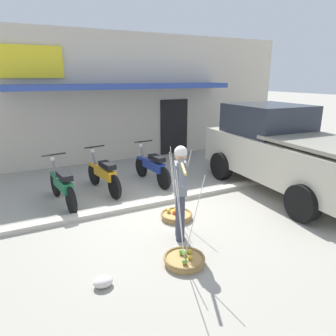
% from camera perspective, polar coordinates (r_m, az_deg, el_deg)
% --- Properties ---
extents(ground_plane, '(90.00, 90.00, 0.00)m').
position_cam_1_polar(ground_plane, '(6.51, 0.24, -8.85)').
color(ground_plane, '#9E998C').
extents(sidewalk_curb, '(20.00, 0.24, 0.10)m').
position_cam_1_polar(sidewalk_curb, '(7.07, -2.38, -6.32)').
color(sidewalk_curb, '#BAB4A5').
rests_on(sidewalk_curb, ground).
extents(fruit_vendor, '(0.69, 1.47, 1.70)m').
position_cam_1_polar(fruit_vendor, '(5.30, 2.30, -3.48)').
color(fruit_vendor, '#38384C').
rests_on(fruit_vendor, ground).
extents(fruit_basket_left_side, '(0.65, 0.65, 1.45)m').
position_cam_1_polar(fruit_basket_left_side, '(6.39, 1.55, -8.66)').
color(fruit_basket_left_side, '#B2894C').
rests_on(fruit_basket_left_side, ground).
extents(fruit_basket_right_side, '(0.65, 0.65, 1.45)m').
position_cam_1_polar(fruit_basket_right_side, '(5.00, 3.01, -16.42)').
color(fruit_basket_right_side, '#B2894C').
rests_on(fruit_basket_right_side, ground).
extents(motorcycle_nearest_shop, '(0.54, 1.82, 1.09)m').
position_cam_1_polar(motorcycle_nearest_shop, '(7.30, -18.91, -3.09)').
color(motorcycle_nearest_shop, black).
rests_on(motorcycle_nearest_shop, ground).
extents(motorcycle_second_in_row, '(0.54, 1.81, 1.09)m').
position_cam_1_polar(motorcycle_second_in_row, '(7.85, -11.77, -1.16)').
color(motorcycle_second_in_row, black).
rests_on(motorcycle_second_in_row, ground).
extents(motorcycle_third_in_row, '(0.54, 1.82, 1.09)m').
position_cam_1_polar(motorcycle_third_in_row, '(8.34, -2.91, 0.22)').
color(motorcycle_third_in_row, black).
rests_on(motorcycle_third_in_row, ground).
extents(parked_truck, '(2.36, 4.80, 2.10)m').
position_cam_1_polar(parked_truck, '(8.26, 20.58, 3.15)').
color(parked_truck, beige).
rests_on(parked_truck, ground).
extents(storefront_building, '(13.00, 6.00, 4.20)m').
position_cam_1_polar(storefront_building, '(13.04, -12.06, 13.12)').
color(storefront_building, beige).
rests_on(storefront_building, ground).
extents(plastic_litter_bag, '(0.28, 0.22, 0.14)m').
position_cam_1_polar(plastic_litter_bag, '(4.63, -11.89, -19.84)').
color(plastic_litter_bag, silver).
rests_on(plastic_litter_bag, ground).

